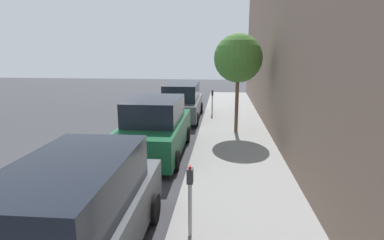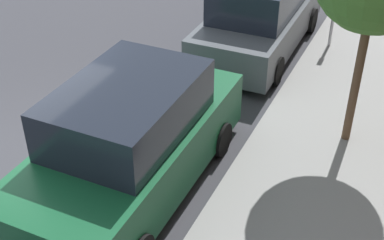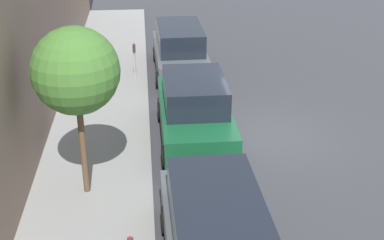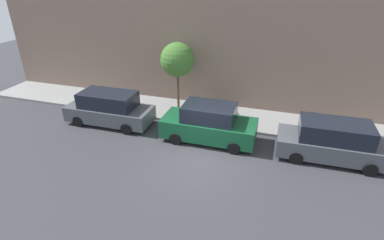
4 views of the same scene
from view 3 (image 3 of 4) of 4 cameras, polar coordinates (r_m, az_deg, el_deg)
ground_plane at (r=16.37m, az=7.88°, el=-1.75°), size 60.00×60.00×0.00m
sidewalk at (r=16.00m, az=-9.89°, el=-2.26°), size 3.02×32.00×0.15m
parked_minivan_nearest at (r=21.04m, az=-1.30°, el=7.40°), size 2.02×4.94×1.90m
parked_suv_second at (r=15.57m, az=0.27°, el=0.84°), size 2.08×4.80×1.98m
parked_minivan_third at (r=10.52m, az=2.61°, el=-12.54°), size 2.02×4.92×1.90m
parking_meter_near at (r=20.12m, az=-6.16°, el=6.67°), size 0.11×0.15×1.40m
street_tree at (r=12.20m, az=-12.31°, el=5.09°), size 2.00×2.00×4.14m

